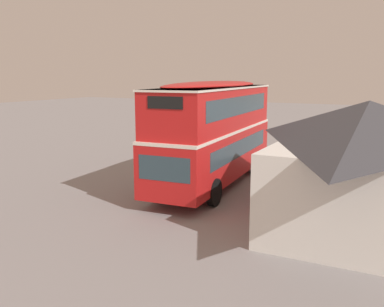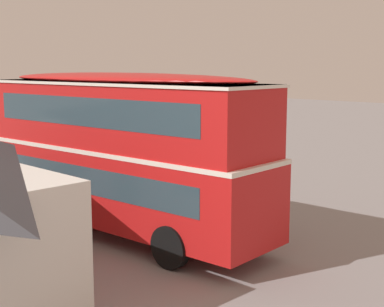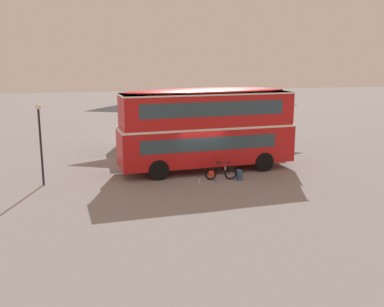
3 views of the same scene
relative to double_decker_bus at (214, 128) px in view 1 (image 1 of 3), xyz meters
name	(u,v)px [view 1 (image 1 of 3)]	position (x,y,z in m)	size (l,w,h in m)	color
ground_plane	(203,180)	(-0.60, -0.85, -2.64)	(120.00, 120.00, 0.00)	gray
double_decker_bus	(214,128)	(0.00, 0.00, 0.00)	(10.26, 3.28, 4.79)	black
touring_bicycle	(173,173)	(0.17, -2.12, -2.27)	(1.75, 0.51, 1.01)	black
backpack_on_ground	(156,178)	(1.19, -2.41, -2.34)	(0.31, 0.31, 0.59)	#2D4C7A
water_bottle_clear_plastic	(179,172)	(-1.05, -2.48, -2.52)	(0.07, 0.07, 0.26)	silver
water_bottle_blue_sports	(165,175)	(-0.22, -2.79, -2.54)	(0.07, 0.07, 0.23)	#338CBF
pub_building	(366,156)	(1.00, 6.62, -0.52)	(11.30, 5.60, 4.15)	silver
street_lamp	(258,113)	(-9.02, -1.05, -0.01)	(0.28, 0.28, 4.21)	black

